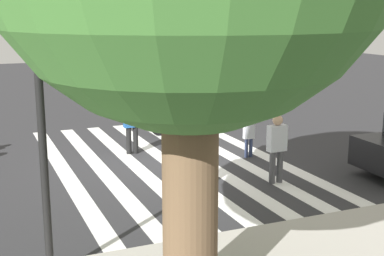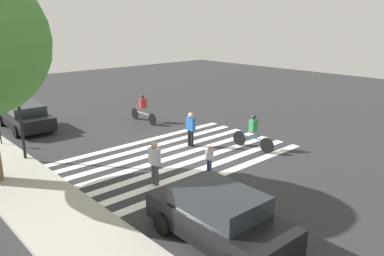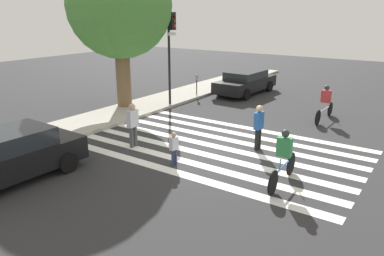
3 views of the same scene
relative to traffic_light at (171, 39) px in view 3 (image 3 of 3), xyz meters
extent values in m
plane|color=#2D2D30|center=(-3.84, -5.13, -3.44)|extent=(60.00, 60.00, 0.00)
cube|color=#ADA89E|center=(-3.84, 1.12, -3.37)|extent=(36.00, 2.50, 0.14)
cube|color=white|center=(-6.55, -5.13, -3.44)|extent=(0.40, 10.00, 0.01)
cube|color=white|center=(-5.65, -5.13, -3.44)|extent=(0.40, 10.00, 0.01)
cube|color=white|center=(-4.74, -5.13, -3.44)|extent=(0.40, 10.00, 0.01)
cube|color=white|center=(-3.84, -5.13, -3.44)|extent=(0.40, 10.00, 0.01)
cube|color=white|center=(-2.94, -5.13, -3.44)|extent=(0.40, 10.00, 0.01)
cube|color=white|center=(-2.04, -5.13, -3.44)|extent=(0.40, 10.00, 0.01)
cube|color=white|center=(-1.14, -5.13, -3.44)|extent=(0.40, 10.00, 0.01)
cylinder|color=black|center=(0.00, 0.12, -0.98)|extent=(0.12, 0.12, 4.92)
cube|color=black|center=(0.00, -0.09, 0.86)|extent=(0.32, 0.26, 0.84)
cube|color=silver|center=(0.00, -0.09, 0.26)|extent=(0.60, 0.02, 0.16)
sphere|color=#590F0F|center=(0.00, -0.25, 1.09)|extent=(0.15, 0.15, 0.15)
sphere|color=#59470F|center=(0.00, -0.25, 0.86)|extent=(0.15, 0.15, 0.15)
sphere|color=red|center=(0.00, -0.25, 0.63)|extent=(0.15, 0.15, 0.15)
cylinder|color=black|center=(2.73, 0.27, -2.94)|extent=(0.06, 0.06, 1.01)
cylinder|color=gray|center=(2.73, 0.27, -2.32)|extent=(0.15, 0.15, 0.22)
sphere|color=gray|center=(2.73, 0.27, -2.21)|extent=(0.14, 0.14, 0.14)
cylinder|color=brown|center=(-1.59, 1.81, -1.87)|extent=(0.72, 0.72, 3.15)
sphere|color=#478438|center=(-1.59, 1.81, 1.60)|extent=(5.04, 5.04, 5.04)
cylinder|color=black|center=(-3.33, -6.35, -3.05)|extent=(0.14, 0.14, 0.77)
cylinder|color=black|center=(-3.13, -6.35, -3.05)|extent=(0.14, 0.14, 0.77)
cube|color=#1E5199|center=(-3.23, -6.35, -2.36)|extent=(0.46, 0.22, 0.61)
sphere|color=tan|center=(-3.23, -6.35, -1.94)|extent=(0.24, 0.24, 0.24)
cylinder|color=navy|center=(-6.15, -4.74, -3.18)|extent=(0.10, 0.10, 0.52)
cylinder|color=navy|center=(-6.02, -4.74, -3.18)|extent=(0.10, 0.10, 0.52)
cube|color=silver|center=(-6.08, -4.74, -2.71)|extent=(0.31, 0.15, 0.42)
sphere|color=tan|center=(-6.08, -4.74, -2.42)|extent=(0.16, 0.16, 0.16)
cylinder|color=#4C4C51|center=(-5.68, -2.50, -3.05)|extent=(0.15, 0.15, 0.77)
cylinder|color=#4C4C51|center=(-5.47, -2.50, -3.05)|extent=(0.15, 0.15, 0.77)
cube|color=silver|center=(-5.58, -2.50, -2.36)|extent=(0.46, 0.23, 0.61)
sphere|color=tan|center=(-5.58, -2.50, -1.93)|extent=(0.24, 0.24, 0.24)
cylinder|color=black|center=(-4.71, -8.12, -3.08)|extent=(0.71, 0.07, 0.71)
cylinder|color=black|center=(-6.26, -8.19, -3.08)|extent=(0.71, 0.07, 0.71)
cube|color=#1E4C8C|center=(-5.49, -8.16, -2.89)|extent=(1.32, 0.10, 0.04)
cylinder|color=#1E4C8C|center=(-5.76, -8.17, -2.73)|extent=(0.03, 0.03, 0.32)
cylinder|color=#1E4C8C|center=(-4.90, -8.13, -2.69)|extent=(0.03, 0.03, 0.40)
cube|color=#338C4C|center=(-5.49, -8.16, -2.29)|extent=(0.26, 0.41, 0.55)
sphere|color=#333338|center=(-5.49, -8.16, -1.90)|extent=(0.22, 0.22, 0.22)
cylinder|color=black|center=(2.77, -7.27, -3.10)|extent=(0.68, 0.06, 0.68)
cylinder|color=black|center=(0.98, -7.23, -3.10)|extent=(0.68, 0.06, 0.68)
cube|color=#B2B2B7|center=(1.88, -7.25, -2.92)|extent=(1.53, 0.07, 0.04)
cylinder|color=#B2B2B7|center=(1.56, -7.24, -2.76)|extent=(0.03, 0.03, 0.32)
cylinder|color=#B2B2B7|center=(2.55, -7.27, -2.72)|extent=(0.03, 0.03, 0.40)
cube|color=#B73333|center=(1.88, -7.25, -2.32)|extent=(0.25, 0.41, 0.55)
sphere|color=#333338|center=(1.88, -7.25, -1.93)|extent=(0.22, 0.22, 0.22)
cube|color=black|center=(-9.67, -1.50, -2.82)|extent=(4.22, 1.89, 0.72)
cube|color=#23282D|center=(-9.67, -1.50, -2.20)|extent=(2.34, 1.69, 0.52)
cylinder|color=black|center=(-8.35, -0.68, -3.12)|extent=(0.65, 0.22, 0.64)
cylinder|color=black|center=(-8.41, -2.41, -3.12)|extent=(0.65, 0.22, 0.64)
cube|color=black|center=(5.10, -1.66, -2.85)|extent=(4.79, 1.99, 0.66)
cube|color=#23282D|center=(5.10, -1.66, -2.29)|extent=(2.66, 1.76, 0.45)
cylinder|color=black|center=(6.60, -0.84, -3.12)|extent=(0.65, 0.23, 0.64)
cylinder|color=black|center=(6.52, -2.60, -3.12)|extent=(0.65, 0.23, 0.64)
cylinder|color=black|center=(3.67, -0.72, -3.12)|extent=(0.65, 0.23, 0.64)
cylinder|color=black|center=(3.60, -2.48, -3.12)|extent=(0.65, 0.23, 0.64)
camera|label=1|loc=(0.92, 7.79, 0.54)|focal=50.00mm
camera|label=2|loc=(-15.66, 4.91, 2.25)|focal=35.00mm
camera|label=3|loc=(-15.01, -11.56, 1.31)|focal=35.00mm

